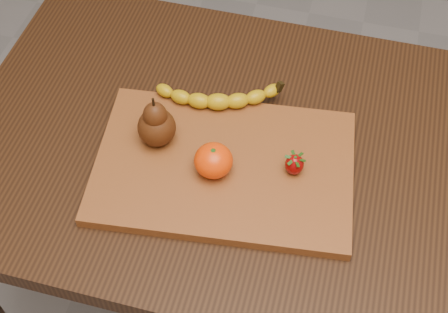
% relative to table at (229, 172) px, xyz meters
% --- Properties ---
extents(ground, '(3.50, 3.50, 0.00)m').
position_rel_table_xyz_m(ground, '(0.00, 0.00, -0.66)').
color(ground, slate).
rests_on(ground, ground).
extents(table, '(1.00, 0.70, 0.76)m').
position_rel_table_xyz_m(table, '(0.00, 0.00, 0.00)').
color(table, black).
rests_on(table, ground).
extents(cutting_board, '(0.48, 0.35, 0.02)m').
position_rel_table_xyz_m(cutting_board, '(0.01, -0.07, 0.11)').
color(cutting_board, brown).
rests_on(cutting_board, table).
extents(banana, '(0.21, 0.10, 0.03)m').
position_rel_table_xyz_m(banana, '(-0.04, 0.06, 0.13)').
color(banana, '#C39F09').
rests_on(banana, cutting_board).
extents(pear, '(0.09, 0.09, 0.11)m').
position_rel_table_xyz_m(pear, '(-0.12, -0.04, 0.17)').
color(pear, '#44200A').
rests_on(pear, cutting_board).
extents(mandarin, '(0.08, 0.08, 0.06)m').
position_rel_table_xyz_m(mandarin, '(-0.01, -0.08, 0.15)').
color(mandarin, '#F03B02').
rests_on(mandarin, cutting_board).
extents(strawberry, '(0.03, 0.03, 0.04)m').
position_rel_table_xyz_m(strawberry, '(0.13, -0.05, 0.14)').
color(strawberry, '#820304').
rests_on(strawberry, cutting_board).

